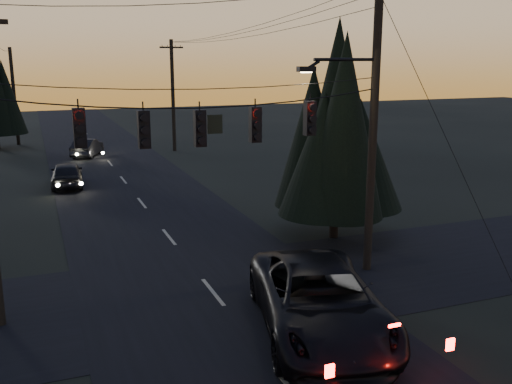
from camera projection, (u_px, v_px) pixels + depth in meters
name	position (u px, v px, depth m)	size (l,w,h in m)	color
main_road	(150.00, 213.00, 26.62)	(8.00, 120.00, 0.02)	black
cross_road	(213.00, 292.00, 17.55)	(60.00, 7.00, 0.02)	black
utility_pole_right	(367.00, 269.00, 19.50)	(5.00, 0.30, 10.00)	black
utility_pole_left	(1.00, 325.00, 15.42)	(1.80, 0.30, 8.50)	black
utility_pole_far_r	(175.00, 151.00, 44.90)	(1.80, 0.30, 8.50)	black
utility_pole_far_l	(19.00, 145.00, 48.07)	(0.30, 0.30, 8.00)	black
span_signal_assembly	(202.00, 125.00, 16.29)	(11.50, 0.44, 1.68)	black
evergreen_right	(337.00, 123.00, 21.97)	(4.39, 4.39, 8.02)	black
suv_near	(319.00, 301.00, 14.73)	(2.99, 6.49, 1.80)	black
sedan_oncoming_a	(67.00, 175.00, 31.95)	(1.67, 4.15, 1.41)	black
sedan_oncoming_b	(87.00, 148.00, 42.06)	(1.38, 3.96, 1.31)	black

